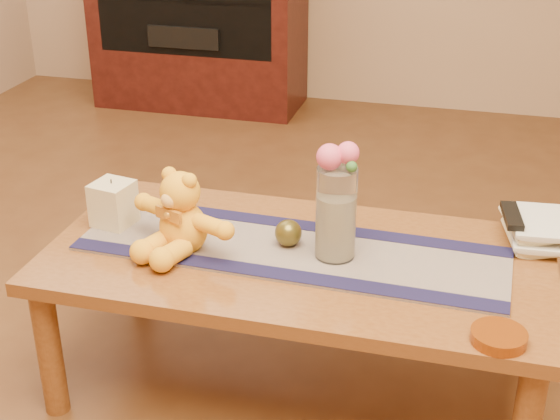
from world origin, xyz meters
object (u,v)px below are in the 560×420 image
(tv_remote, at_px, (512,216))
(bronze_ball, at_px, (288,233))
(glass_vase, at_px, (336,213))
(book_bottom, at_px, (508,237))
(amber_dish, at_px, (499,337))
(pillar_candle, at_px, (113,203))
(teddy_bear, at_px, (182,211))

(tv_remote, bearing_deg, bronze_ball, -170.56)
(glass_vase, distance_m, bronze_ball, 0.17)
(book_bottom, distance_m, amber_dish, 0.52)
(pillar_candle, height_order, bronze_ball, pillar_candle)
(glass_vase, relative_size, tv_remote, 1.62)
(book_bottom, bearing_deg, teddy_bear, -173.14)
(glass_vase, xyz_separation_m, tv_remote, (0.46, 0.22, -0.05))
(pillar_candle, bearing_deg, tv_remote, 9.55)
(pillar_candle, distance_m, glass_vase, 0.68)
(teddy_bear, bearing_deg, glass_vase, 29.28)
(glass_vase, xyz_separation_m, book_bottom, (0.46, 0.23, -0.13))
(glass_vase, xyz_separation_m, bronze_ball, (-0.14, 0.03, -0.09))
(glass_vase, relative_size, book_bottom, 1.17)
(tv_remote, bearing_deg, pillar_candle, -178.62)
(tv_remote, bearing_deg, amber_dish, -100.49)
(pillar_candle, height_order, amber_dish, pillar_candle)
(glass_vase, bearing_deg, book_bottom, 26.21)
(pillar_candle, distance_m, amber_dish, 1.16)
(glass_vase, height_order, tv_remote, glass_vase)
(teddy_bear, distance_m, bronze_ball, 0.30)
(teddy_bear, relative_size, pillar_candle, 2.51)
(bronze_ball, relative_size, tv_remote, 0.48)
(teddy_bear, xyz_separation_m, bronze_ball, (0.28, 0.09, -0.07))
(amber_dish, bearing_deg, book_bottom, 87.88)
(bronze_ball, bearing_deg, amber_dish, -28.53)
(glass_vase, bearing_deg, teddy_bear, -171.96)
(pillar_candle, relative_size, glass_vase, 0.50)
(teddy_bear, bearing_deg, tv_remote, 38.66)
(teddy_bear, bearing_deg, amber_dish, 6.25)
(tv_remote, distance_m, amber_dish, 0.51)
(glass_vase, height_order, amber_dish, glass_vase)
(pillar_candle, height_order, glass_vase, glass_vase)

